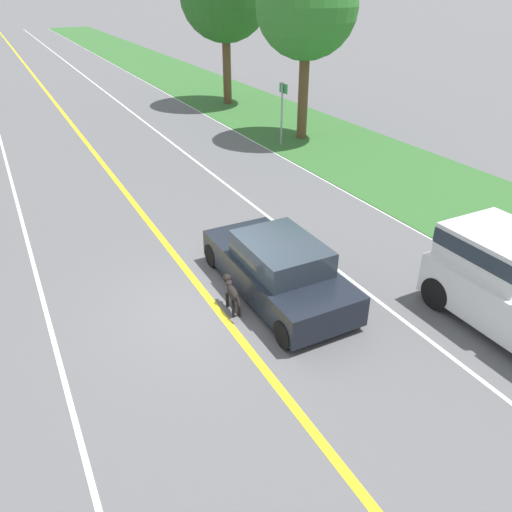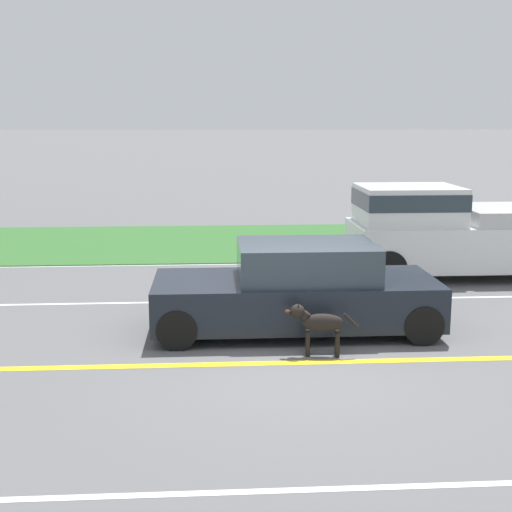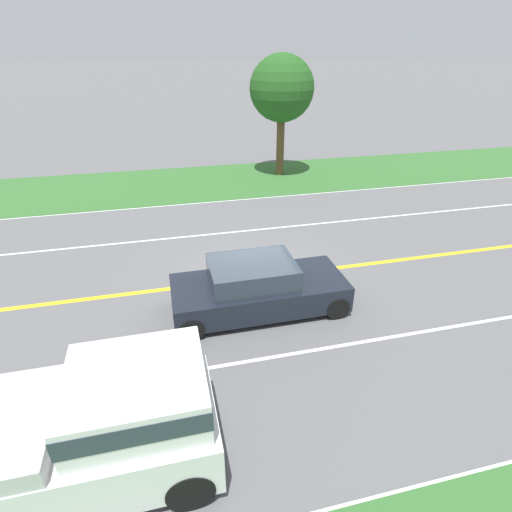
{
  "view_description": "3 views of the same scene",
  "coord_description": "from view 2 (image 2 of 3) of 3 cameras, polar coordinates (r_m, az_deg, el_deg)",
  "views": [
    {
      "loc": [
        -3.57,
        -8.92,
        6.65
      ],
      "look_at": [
        0.96,
        -0.27,
        1.2
      ],
      "focal_mm": 35.0,
      "sensor_mm": 36.0,
      "label": 1
    },
    {
      "loc": [
        -9.56,
        1.19,
        3.41
      ],
      "look_at": [
        1.65,
        0.47,
        1.23
      ],
      "focal_mm": 50.0,
      "sensor_mm": 36.0,
      "label": 2
    },
    {
      "loc": [
        10.19,
        -2.32,
        6.32
      ],
      "look_at": [
        0.69,
        -0.02,
        1.14
      ],
      "focal_mm": 28.0,
      "sensor_mm": 36.0,
      "label": 3
    }
  ],
  "objects": [
    {
      "name": "pickup_truck",
      "position": [
        16.18,
        16.6,
        1.94
      ],
      "size": [
        2.11,
        5.55,
        1.98
      ],
      "color": "silver",
      "rests_on": "ground"
    },
    {
      "name": "ground_plane",
      "position": [
        10.22,
        3.28,
        -8.53
      ],
      "size": [
        400.0,
        400.0,
        0.0
      ],
      "primitive_type": "plane",
      "color": "#5B5B5E"
    },
    {
      "name": "centre_divider_line",
      "position": [
        10.22,
        3.28,
        -8.51
      ],
      "size": [
        0.18,
        160.0,
        0.01
      ],
      "primitive_type": "cube",
      "color": "yellow",
      "rests_on": "ground"
    },
    {
      "name": "dog",
      "position": [
        10.4,
        4.92,
        -5.33
      ],
      "size": [
        0.29,
        1.08,
        0.79
      ],
      "rotation": [
        0.0,
        0.0,
        -0.12
      ],
      "color": "black",
      "rests_on": "ground"
    },
    {
      "name": "ego_car",
      "position": [
        11.55,
        3.35,
        -2.78
      ],
      "size": [
        1.92,
        4.54,
        1.45
      ],
      "color": "black",
      "rests_on": "ground"
    },
    {
      "name": "lane_edge_line_right",
      "position": [
        16.95,
        0.44,
        -0.6
      ],
      "size": [
        0.14,
        160.0,
        0.01
      ],
      "primitive_type": "cube",
      "color": "white",
      "rests_on": "ground"
    },
    {
      "name": "grass_verge_right",
      "position": [
        19.89,
        -0.18,
        1.16
      ],
      "size": [
        6.0,
        160.0,
        0.03
      ],
      "primitive_type": "cube",
      "color": "#33662D",
      "rests_on": "ground"
    },
    {
      "name": "lane_dash_same_dir",
      "position": [
        13.55,
        1.5,
        -3.58
      ],
      "size": [
        0.1,
        160.0,
        0.01
      ],
      "primitive_type": "cube",
      "color": "white",
      "rests_on": "ground"
    },
    {
      "name": "lane_dash_oncoming",
      "position": [
        7.06,
        6.86,
        -17.99
      ],
      "size": [
        0.1,
        160.0,
        0.01
      ],
      "primitive_type": "cube",
      "color": "white",
      "rests_on": "ground"
    }
  ]
}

